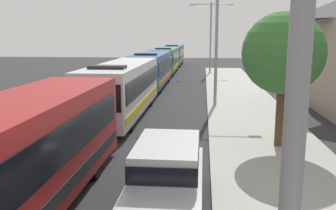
% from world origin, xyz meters
% --- Properties ---
extents(bus_lead, '(2.58, 11.45, 3.21)m').
position_xyz_m(bus_lead, '(-1.30, 11.35, 1.69)').
color(bus_lead, maroon).
rests_on(bus_lead, ground_plane).
extents(bus_second_in_line, '(2.58, 11.43, 3.21)m').
position_xyz_m(bus_second_in_line, '(-1.30, 24.06, 1.69)').
color(bus_second_in_line, silver).
rests_on(bus_second_in_line, ground_plane).
extents(bus_middle, '(2.58, 11.99, 3.21)m').
position_xyz_m(bus_middle, '(-1.30, 36.32, 1.69)').
color(bus_middle, '#284C8C').
rests_on(bus_middle, ground_plane).
extents(bus_fourth_in_line, '(2.58, 10.90, 3.21)m').
position_xyz_m(bus_fourth_in_line, '(-1.30, 48.83, 1.69)').
color(bus_fourth_in_line, '#33724C').
rests_on(bus_fourth_in_line, ground_plane).
extents(bus_rear, '(2.58, 11.18, 3.21)m').
position_xyz_m(bus_rear, '(-1.30, 60.72, 1.69)').
color(bus_rear, '#284C8C').
rests_on(bus_rear, ground_plane).
extents(white_suv, '(1.86, 4.85, 1.90)m').
position_xyz_m(white_suv, '(2.40, 12.38, 1.03)').
color(white_suv, '#B7B7BC').
rests_on(white_suv, ground_plane).
extents(streetlamp_mid, '(5.59, 0.28, 8.31)m').
position_xyz_m(streetlamp_mid, '(4.10, 27.27, 5.22)').
color(streetlamp_mid, gray).
rests_on(streetlamp_mid, sidewalk).
extents(streetlamp_far, '(5.16, 0.28, 8.25)m').
position_xyz_m(streetlamp_far, '(4.10, 48.11, 5.15)').
color(streetlamp_far, gray).
rests_on(streetlamp_far, sidewalk).
extents(roadside_tree, '(3.26, 3.26, 5.42)m').
position_xyz_m(roadside_tree, '(6.44, 18.34, 3.92)').
color(roadside_tree, '#4C3823').
rests_on(roadside_tree, sidewalk).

